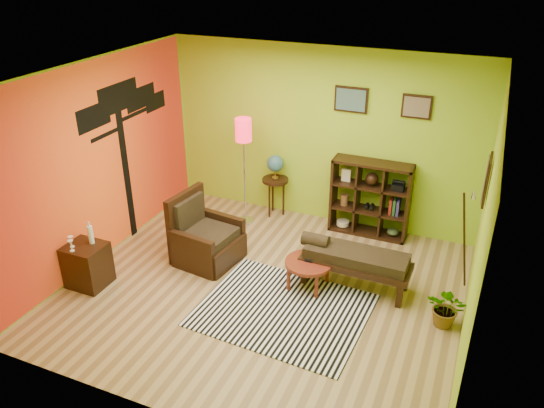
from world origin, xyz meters
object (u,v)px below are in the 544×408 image
at_px(coffee_table, 308,265).
at_px(cube_shelf, 371,199).
at_px(globe_table, 275,170).
at_px(armchair, 204,241).
at_px(potted_plant, 447,312).
at_px(floor_lamp, 244,140).
at_px(bench, 353,258).
at_px(side_cabinet, 87,265).

xyz_separation_m(coffee_table, cube_shelf, (0.40, 1.72, 0.27)).
height_order(coffee_table, globe_table, globe_table).
relative_size(coffee_table, globe_table, 0.59).
bearing_deg(cube_shelf, globe_table, 179.28).
height_order(armchair, potted_plant, armchair).
bearing_deg(cube_shelf, potted_plant, -53.03).
distance_m(armchair, potted_plant, 3.39).
xyz_separation_m(globe_table, potted_plant, (2.98, -1.86, -0.60)).
relative_size(armchair, floor_lamp, 0.57).
xyz_separation_m(bench, potted_plant, (1.26, -0.35, -0.23)).
bearing_deg(side_cabinet, coffee_table, 21.93).
bearing_deg(cube_shelf, armchair, -140.13).
xyz_separation_m(coffee_table, bench, (0.53, 0.24, 0.10)).
height_order(cube_shelf, potted_plant, cube_shelf).
relative_size(armchair, cube_shelf, 0.83).
distance_m(coffee_table, armchair, 1.60).
bearing_deg(coffee_table, floor_lamp, 139.63).
xyz_separation_m(globe_table, cube_shelf, (1.60, -0.02, -0.20)).
height_order(side_cabinet, bench, side_cabinet).
relative_size(armchair, side_cabinet, 1.10).
relative_size(cube_shelf, potted_plant, 2.37).
bearing_deg(cube_shelf, bench, -85.04).
distance_m(armchair, globe_table, 1.80).
bearing_deg(floor_lamp, potted_plant, -23.28).
bearing_deg(side_cabinet, globe_table, 61.89).
bearing_deg(floor_lamp, side_cabinet, -115.84).
bearing_deg(bench, cube_shelf, 94.96).
relative_size(globe_table, potted_plant, 2.08).
xyz_separation_m(cube_shelf, bench, (0.13, -1.49, -0.17)).
xyz_separation_m(armchair, floor_lamp, (0.05, 1.26, 1.12)).
bearing_deg(floor_lamp, armchair, -92.10).
relative_size(side_cabinet, floor_lamp, 0.52).
bearing_deg(armchair, floor_lamp, 87.90).
bearing_deg(globe_table, side_cabinet, -118.11).
height_order(coffee_table, bench, bench).
height_order(side_cabinet, globe_table, globe_table).
height_order(coffee_table, armchair, armchair).
relative_size(floor_lamp, cube_shelf, 1.46).
height_order(armchair, floor_lamp, floor_lamp).
bearing_deg(coffee_table, cube_shelf, 76.97).
bearing_deg(bench, potted_plant, -15.71).
bearing_deg(potted_plant, side_cabinet, -167.78).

